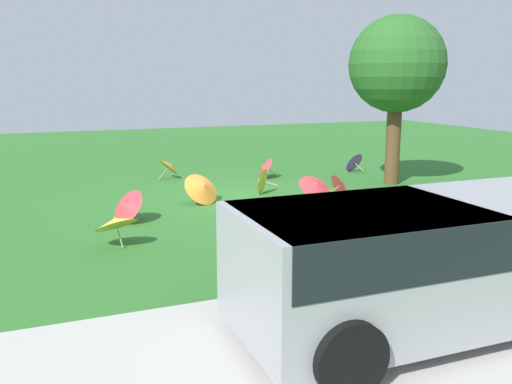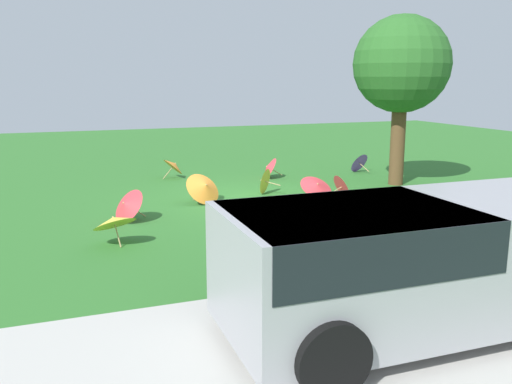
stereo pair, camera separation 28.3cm
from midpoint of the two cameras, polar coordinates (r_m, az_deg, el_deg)
name	(u,v)px [view 2 (the right image)]	position (r m, az deg, el deg)	size (l,w,h in m)	color
ground	(243,199)	(13.52, -0.74, -0.70)	(40.00, 40.00, 0.00)	#2D6B28
road_strip	(453,328)	(7.16, 21.04, -13.15)	(40.00, 3.77, 0.01)	#B2AFA8
van_dark	(406,256)	(6.61, 16.62, -6.49)	(4.62, 2.16, 1.53)	#99999E
park_bench	(491,199)	(12.38, 24.01, -0.71)	(1.64, 0.64, 0.90)	maroon
shade_tree	(402,66)	(15.62, 15.52, 12.62)	(2.62, 2.62, 4.62)	brown
parasol_yellow_0	(114,221)	(9.98, -13.86, -2.96)	(0.99, 0.98, 0.67)	tan
parasol_orange_0	(174,165)	(16.40, -8.08, 2.80)	(0.70, 0.76, 0.68)	tan
parasol_red_0	(268,167)	(16.26, 1.79, 2.59)	(0.71, 0.75, 0.65)	tan
parasol_orange_1	(204,187)	(13.00, -4.80, 0.53)	(1.08, 1.01, 0.79)	tan
parasol_red_1	(126,205)	(11.59, -12.75, -1.29)	(0.86, 0.95, 0.72)	tan
parasol_purple_1	(358,162)	(17.66, 11.11, 3.08)	(0.77, 0.73, 0.64)	tan
parasol_red_2	(343,186)	(13.69, 9.69, 0.61)	(0.57, 0.65, 0.63)	tan
parasol_yellow_2	(263,181)	(14.06, 1.33, 1.17)	(0.67, 0.65, 0.67)	tan
parasol_red_3	(317,186)	(12.69, 7.03, 0.64)	(0.89, 0.84, 0.75)	tan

